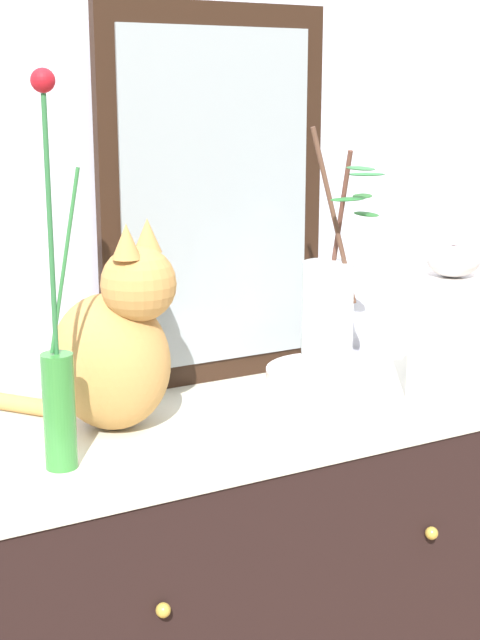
{
  "coord_description": "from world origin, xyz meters",
  "views": [
    {
      "loc": [
        -0.78,
        -1.42,
        1.5
      ],
      "look_at": [
        0.0,
        0.0,
        1.09
      ],
      "focal_mm": 51.91,
      "sensor_mm": 36.0,
      "label": 1
    }
  ],
  "objects_px": {
    "cat_sitting": "(115,346)",
    "bowl_porcelain": "(326,386)",
    "vase_slim_green": "(58,376)",
    "mirror_leaning": "(214,200)",
    "jar_lidded_porcelain": "(449,328)",
    "sideboard": "(240,632)",
    "vase_glass_clear": "(329,309)"
  },
  "relations": [
    {
      "from": "vase_slim_green",
      "to": "bowl_porcelain",
      "type": "relative_size",
      "value": 2.69
    },
    {
      "from": "bowl_porcelain",
      "to": "vase_glass_clear",
      "type": "height_order",
      "value": "vase_glass_clear"
    },
    {
      "from": "vase_slim_green",
      "to": "vase_glass_clear",
      "type": "height_order",
      "value": "vase_slim_green"
    },
    {
      "from": "mirror_leaning",
      "to": "cat_sitting",
      "type": "bearing_deg",
      "value": -149.21
    },
    {
      "from": "sideboard",
      "to": "cat_sitting",
      "type": "relative_size",
      "value": 3.25
    },
    {
      "from": "mirror_leaning",
      "to": "vase_slim_green",
      "type": "bearing_deg",
      "value": -145.51
    },
    {
      "from": "bowl_porcelain",
      "to": "jar_lidded_porcelain",
      "type": "height_order",
      "value": "jar_lidded_porcelain"
    },
    {
      "from": "jar_lidded_porcelain",
      "to": "cat_sitting",
      "type": "bearing_deg",
      "value": 163.45
    },
    {
      "from": "bowl_porcelain",
      "to": "cat_sitting",
      "type": "bearing_deg",
      "value": 170.3
    },
    {
      "from": "bowl_porcelain",
      "to": "jar_lidded_porcelain",
      "type": "bearing_deg",
      "value": -28.64
    },
    {
      "from": "mirror_leaning",
      "to": "vase_glass_clear",
      "type": "distance_m",
      "value": 0.33
    },
    {
      "from": "sideboard",
      "to": "mirror_leaning",
      "type": "relative_size",
      "value": 1.62
    },
    {
      "from": "vase_slim_green",
      "to": "vase_glass_clear",
      "type": "distance_m",
      "value": 0.55
    },
    {
      "from": "cat_sitting",
      "to": "mirror_leaning",
      "type": "bearing_deg",
      "value": 30.79
    },
    {
      "from": "sideboard",
      "to": "vase_slim_green",
      "type": "relative_size",
      "value": 1.97
    },
    {
      "from": "mirror_leaning",
      "to": "vase_slim_green",
      "type": "distance_m",
      "value": 0.56
    },
    {
      "from": "mirror_leaning",
      "to": "bowl_porcelain",
      "type": "distance_m",
      "value": 0.43
    },
    {
      "from": "vase_glass_clear",
      "to": "vase_slim_green",
      "type": "bearing_deg",
      "value": -174.41
    },
    {
      "from": "vase_slim_green",
      "to": "jar_lidded_porcelain",
      "type": "relative_size",
      "value": 1.86
    },
    {
      "from": "sideboard",
      "to": "vase_glass_clear",
      "type": "distance_m",
      "value": 0.67
    },
    {
      "from": "mirror_leaning",
      "to": "bowl_porcelain",
      "type": "bearing_deg",
      "value": -64.22
    },
    {
      "from": "cat_sitting",
      "to": "bowl_porcelain",
      "type": "distance_m",
      "value": 0.42
    },
    {
      "from": "mirror_leaning",
      "to": "vase_slim_green",
      "type": "height_order",
      "value": "mirror_leaning"
    },
    {
      "from": "cat_sitting",
      "to": "vase_slim_green",
      "type": "distance_m",
      "value": 0.19
    },
    {
      "from": "vase_slim_green",
      "to": "bowl_porcelain",
      "type": "xyz_separation_m",
      "value": [
        0.54,
        0.05,
        -0.12
      ]
    },
    {
      "from": "vase_slim_green",
      "to": "cat_sitting",
      "type": "bearing_deg",
      "value": 41.02
    },
    {
      "from": "mirror_leaning",
      "to": "jar_lidded_porcelain",
      "type": "bearing_deg",
      "value": -47.68
    },
    {
      "from": "sideboard",
      "to": "vase_glass_clear",
      "type": "xyz_separation_m",
      "value": [
        0.17,
        -0.03,
        0.64
      ]
    },
    {
      "from": "mirror_leaning",
      "to": "jar_lidded_porcelain",
      "type": "xyz_separation_m",
      "value": [
        0.32,
        -0.35,
        -0.22
      ]
    },
    {
      "from": "sideboard",
      "to": "cat_sitting",
      "type": "height_order",
      "value": "cat_sitting"
    },
    {
      "from": "cat_sitting",
      "to": "bowl_porcelain",
      "type": "relative_size",
      "value": 1.63
    },
    {
      "from": "sideboard",
      "to": "mirror_leaning",
      "type": "distance_m",
      "value": 0.86
    }
  ]
}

